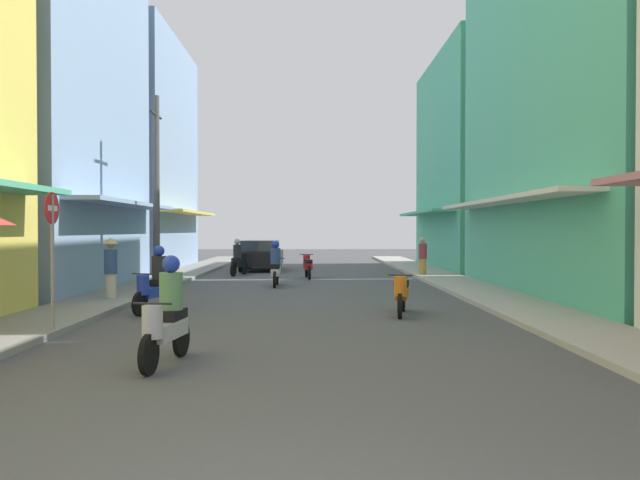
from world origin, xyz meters
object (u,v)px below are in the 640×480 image
object	(u,v)px
motorbike_silver	(167,316)
pedestrian_far	(423,257)
motorbike_red	(308,266)
utility_pole	(156,192)
street_sign_no_entry	(52,243)
parked_car	(261,255)
pedestrian_crossing	(111,266)
motorbike_orange	(402,293)
motorbike_black	(239,259)
motorbike_blue	(155,283)
motorbike_white	(276,266)

from	to	relation	value
motorbike_silver	pedestrian_far	xyz separation A→B (m)	(6.64, 16.43, 0.12)
motorbike_red	pedestrian_far	distance (m)	4.79
utility_pole	street_sign_no_entry	size ratio (longest dim) A/B	2.32
motorbike_red	pedestrian_far	size ratio (longest dim) A/B	1.10
parked_car	pedestrian_crossing	world-z (taller)	pedestrian_crossing
parked_car	pedestrian_far	size ratio (longest dim) A/B	2.55
motorbike_silver	pedestrian_far	distance (m)	17.72
motorbike_red	street_sign_no_entry	bearing A→B (deg)	-109.05
motorbike_orange	motorbike_red	size ratio (longest dim) A/B	0.99
motorbike_black	parked_car	bearing A→B (deg)	79.19
motorbike_orange	motorbike_blue	bearing A→B (deg)	175.05
pedestrian_crossing	motorbike_silver	bearing A→B (deg)	-66.66
utility_pole	motorbike_white	bearing A→B (deg)	27.34
motorbike_red	pedestrian_crossing	world-z (taller)	pedestrian_crossing
motorbike_orange	motorbike_white	distance (m)	7.94
parked_car	motorbike_silver	bearing A→B (deg)	-88.88
motorbike_blue	street_sign_no_entry	bearing A→B (deg)	-109.19
pedestrian_far	utility_pole	xyz separation A→B (m)	(-9.43, -5.95, 2.33)
motorbike_black	pedestrian_far	distance (m)	7.77
motorbike_blue	motorbike_white	bearing A→B (deg)	70.09
pedestrian_far	motorbike_black	bearing A→B (deg)	172.39
motorbike_black	street_sign_no_entry	world-z (taller)	street_sign_no_entry
motorbike_orange	motorbike_black	xyz separation A→B (m)	(-5.20, 12.32, 0.20)
pedestrian_crossing	pedestrian_far	xyz separation A→B (m)	(9.96, 8.72, -0.16)
street_sign_no_entry	utility_pole	bearing A→B (deg)	90.72
motorbike_red	pedestrian_crossing	distance (m)	9.64
pedestrian_far	street_sign_no_entry	world-z (taller)	street_sign_no_entry
motorbike_blue	utility_pole	distance (m)	5.56
motorbike_silver	pedestrian_far	size ratio (longest dim) A/B	1.10
motorbike_white	motorbike_silver	world-z (taller)	same
motorbike_red	utility_pole	distance (m)	7.57
motorbike_red	street_sign_no_entry	size ratio (longest dim) A/B	0.68
motorbike_white	parked_car	bearing A→B (deg)	98.29
motorbike_red	parked_car	bearing A→B (deg)	114.48
motorbike_orange	pedestrian_far	world-z (taller)	pedestrian_far
parked_car	motorbike_blue	bearing A→B (deg)	-94.48
street_sign_no_entry	pedestrian_crossing	bearing A→B (deg)	96.94
motorbike_orange	motorbike_silver	bearing A→B (deg)	-128.88
motorbike_red	utility_pole	bearing A→B (deg)	-131.41
motorbike_silver	street_sign_no_entry	xyz separation A→B (m)	(-2.69, 2.50, 1.01)
motorbike_blue	pedestrian_far	bearing A→B (deg)	52.65
pedestrian_crossing	utility_pole	xyz separation A→B (m)	(0.53, 2.77, 2.17)
motorbike_silver	pedestrian_crossing	world-z (taller)	pedestrian_crossing
motorbike_red	pedestrian_far	xyz separation A→B (m)	(4.74, 0.63, 0.32)
pedestrian_crossing	street_sign_no_entry	distance (m)	5.30
motorbike_blue	utility_pole	size ratio (longest dim) A/B	0.29
pedestrian_far	utility_pole	size ratio (longest dim) A/B	0.27
motorbike_blue	parked_car	bearing A→B (deg)	85.52
motorbike_orange	motorbike_red	world-z (taller)	same
street_sign_no_entry	motorbike_black	bearing A→B (deg)	83.77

